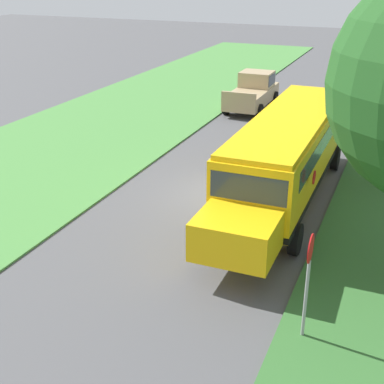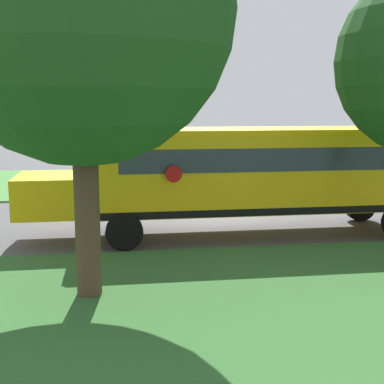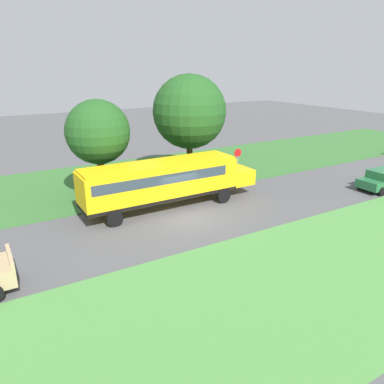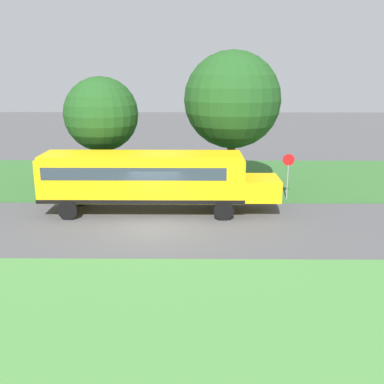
{
  "view_description": "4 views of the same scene",
  "coord_description": "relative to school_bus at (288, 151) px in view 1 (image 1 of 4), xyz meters",
  "views": [
    {
      "loc": [
        -6.11,
        17.83,
        8.17
      ],
      "look_at": [
        -0.28,
        3.69,
        1.6
      ],
      "focal_mm": 50.0,
      "sensor_mm": 36.0,
      "label": 1
    },
    {
      "loc": [
        -17.56,
        3.69,
        3.91
      ],
      "look_at": [
        -0.56,
        1.18,
        1.02
      ],
      "focal_mm": 50.0,
      "sensor_mm": 36.0,
      "label": 2
    },
    {
      "loc": [
        18.84,
        -10.95,
        9.11
      ],
      "look_at": [
        0.31,
        0.1,
        1.76
      ],
      "focal_mm": 35.0,
      "sensor_mm": 36.0,
      "label": 3
    },
    {
      "loc": [
        20.53,
        2.08,
        7.37
      ],
      "look_at": [
        -1.84,
        1.85,
        1.24
      ],
      "focal_mm": 42.0,
      "sensor_mm": 36.0,
      "label": 4
    }
  ],
  "objects": [
    {
      "name": "ground_plane",
      "position": [
        2.31,
        0.46,
        -1.92
      ],
      "size": [
        120.0,
        120.0,
        0.0
      ],
      "primitive_type": "plane",
      "color": "#4C4C4F"
    },
    {
      "name": "grass_far_side",
      "position": [
        11.31,
        0.46,
        -1.89
      ],
      "size": [
        10.0,
        80.0,
        0.07
      ],
      "primitive_type": "cube",
      "color": "#47843D",
      "rests_on": "ground"
    },
    {
      "name": "school_bus",
      "position": [
        0.0,
        0.0,
        0.0
      ],
      "size": [
        2.85,
        12.42,
        3.16
      ],
      "color": "yellow",
      "rests_on": "ground"
    },
    {
      "name": "pickup_truck",
      "position": [
        5.01,
        -12.82,
        -0.85
      ],
      "size": [
        2.28,
        5.4,
        2.1
      ],
      "color": "tan",
      "rests_on": "ground"
    },
    {
      "name": "stop_sign",
      "position": [
        -2.29,
        7.78,
        -0.19
      ],
      "size": [
        0.08,
        0.68,
        2.74
      ],
      "color": "gray",
      "rests_on": "ground"
    }
  ]
}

